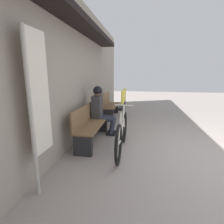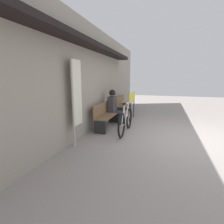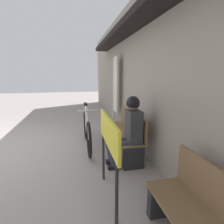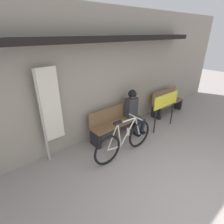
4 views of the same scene
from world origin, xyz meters
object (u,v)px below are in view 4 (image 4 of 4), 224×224
Objects in this scene: park_bench_far at (167,103)px; banner_pole at (49,110)px; bicycle at (125,140)px; park_bench_near at (116,123)px; person_seated at (133,108)px; signboard at (166,103)px.

banner_pole is (-4.04, 0.18, 0.83)m from park_bench_far.
park_bench_near is at bearing 62.60° from bicycle.
bicycle is at bearing -145.34° from person_seated.
banner_pole is at bearing 177.49° from park_bench_far.
signboard is at bearing -32.99° from person_seated.
signboard is (1.72, 0.15, 0.44)m from bicycle.
signboard is at bearing -24.30° from park_bench_near.
banner_pole is at bearing 173.06° from person_seated.
person_seated is (0.56, -0.10, 0.32)m from park_bench_near.
banner_pole reaches higher than signboard.
person_seated is 0.94m from signboard.
person_seated is at bearing -177.02° from park_bench_far.
banner_pole is at bearing 174.06° from park_bench_near.
signboard is (0.78, -0.51, 0.13)m from person_seated.
park_bench_near is 1.42× the size of signboard.
person_seated reaches higher than park_bench_near.
bicycle is 2.85m from park_bench_far.
person_seated is at bearing 147.01° from signboard.
banner_pole is 3.13m from signboard.
signboard reaches higher than bicycle.
signboard is at bearing -149.81° from park_bench_far.
bicycle is at bearing -117.40° from park_bench_near.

